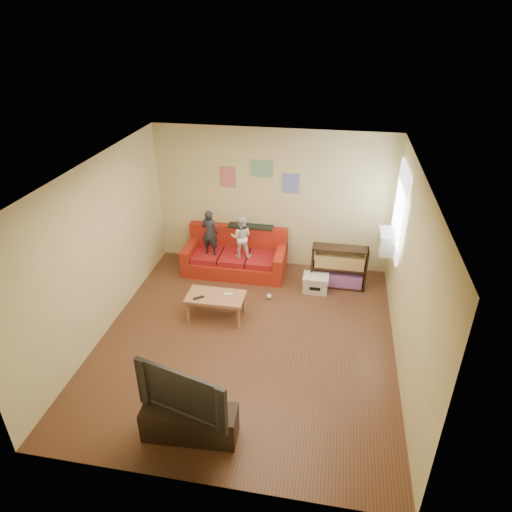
% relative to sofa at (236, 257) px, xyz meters
% --- Properties ---
extents(room_shell, '(4.52, 5.02, 2.72)m').
position_rel_sofa_xyz_m(room_shell, '(0.63, -2.07, 1.06)').
color(room_shell, brown).
rests_on(room_shell, ground).
extents(sofa, '(1.93, 0.89, 0.85)m').
position_rel_sofa_xyz_m(sofa, '(0.00, 0.00, 0.00)').
color(sofa, '#A92314').
rests_on(sofa, ground).
extents(child_a, '(0.34, 0.24, 0.89)m').
position_rel_sofa_xyz_m(child_a, '(-0.45, -0.17, 0.57)').
color(child_a, '#21242A').
rests_on(child_a, sofa).
extents(child_b, '(0.43, 0.36, 0.82)m').
position_rel_sofa_xyz_m(child_b, '(0.15, -0.17, 0.53)').
color(child_b, white).
rests_on(child_b, sofa).
extents(coffee_table, '(0.94, 0.52, 0.42)m').
position_rel_sofa_xyz_m(coffee_table, '(0.02, -1.58, 0.08)').
color(coffee_table, '#B07951').
rests_on(coffee_table, ground).
extents(remote, '(0.17, 0.15, 0.02)m').
position_rel_sofa_xyz_m(remote, '(-0.23, -1.70, 0.15)').
color(remote, black).
rests_on(remote, coffee_table).
extents(game_controller, '(0.15, 0.06, 0.03)m').
position_rel_sofa_xyz_m(game_controller, '(0.22, -1.53, 0.15)').
color(game_controller, white).
rests_on(game_controller, coffee_table).
extents(bookshelf, '(1.00, 0.30, 0.80)m').
position_rel_sofa_xyz_m(bookshelf, '(1.97, -0.24, 0.07)').
color(bookshelf, black).
rests_on(bookshelf, ground).
extents(window, '(0.04, 1.08, 1.48)m').
position_rel_sofa_xyz_m(window, '(2.85, -0.42, 1.35)').
color(window, white).
rests_on(window, room_shell).
extents(ac_unit, '(0.28, 0.55, 0.35)m').
position_rel_sofa_xyz_m(ac_unit, '(2.73, -0.42, 0.79)').
color(ac_unit, '#B7B2A3').
rests_on(ac_unit, window).
extents(artwork_left, '(0.30, 0.01, 0.40)m').
position_rel_sofa_xyz_m(artwork_left, '(-0.22, 0.42, 1.46)').
color(artwork_left, '#D87266').
rests_on(artwork_left, room_shell).
extents(artwork_center, '(0.42, 0.01, 0.32)m').
position_rel_sofa_xyz_m(artwork_center, '(0.43, 0.42, 1.66)').
color(artwork_center, '#72B27F').
rests_on(artwork_center, room_shell).
extents(artwork_right, '(0.30, 0.01, 0.38)m').
position_rel_sofa_xyz_m(artwork_right, '(0.98, 0.42, 1.41)').
color(artwork_right, '#727FCC').
rests_on(artwork_right, room_shell).
extents(file_box, '(0.46, 0.35, 0.32)m').
position_rel_sofa_xyz_m(file_box, '(1.58, -0.48, -0.12)').
color(file_box, silver).
rests_on(file_box, ground).
extents(tv_stand, '(1.15, 0.44, 0.42)m').
position_rel_sofa_xyz_m(tv_stand, '(0.32, -3.96, -0.07)').
color(tv_stand, black).
rests_on(tv_stand, ground).
extents(television, '(1.17, 0.46, 0.67)m').
position_rel_sofa_xyz_m(television, '(0.32, -3.96, 0.47)').
color(television, black).
rests_on(television, tv_stand).
extents(tissue, '(0.10, 0.10, 0.10)m').
position_rel_sofa_xyz_m(tissue, '(0.79, -0.89, -0.24)').
color(tissue, beige).
rests_on(tissue, ground).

